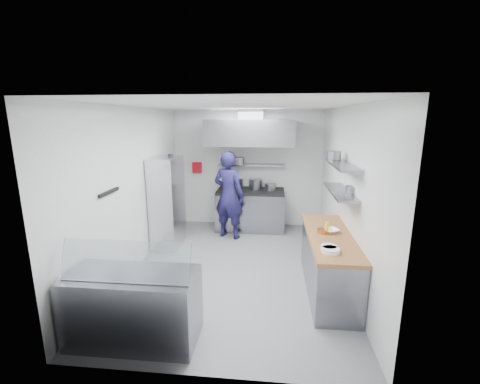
# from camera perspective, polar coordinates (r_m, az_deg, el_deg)

# --- Properties ---
(floor) EXTENTS (5.00, 5.00, 0.00)m
(floor) POSITION_cam_1_polar(r_m,az_deg,el_deg) (5.89, -0.60, -13.28)
(floor) COLOR slate
(floor) RESTS_ON ground
(ceiling) EXTENTS (5.00, 5.00, 0.00)m
(ceiling) POSITION_cam_1_polar(r_m,az_deg,el_deg) (5.28, -0.68, 15.10)
(ceiling) COLOR silver
(ceiling) RESTS_ON wall_back
(wall_back) EXTENTS (3.60, 2.80, 0.02)m
(wall_back) POSITION_cam_1_polar(r_m,az_deg,el_deg) (7.86, 1.39, 4.16)
(wall_back) COLOR white
(wall_back) RESTS_ON floor
(wall_front) EXTENTS (3.60, 2.80, 0.02)m
(wall_front) POSITION_cam_1_polar(r_m,az_deg,el_deg) (3.06, -5.93, -10.30)
(wall_front) COLOR white
(wall_front) RESTS_ON floor
(wall_left) EXTENTS (2.80, 5.00, 0.02)m
(wall_left) POSITION_cam_1_polar(r_m,az_deg,el_deg) (5.89, -18.32, 0.51)
(wall_left) COLOR white
(wall_left) RESTS_ON floor
(wall_right) EXTENTS (2.80, 5.00, 0.02)m
(wall_right) POSITION_cam_1_polar(r_m,az_deg,el_deg) (5.52, 18.28, -0.29)
(wall_right) COLOR white
(wall_right) RESTS_ON floor
(gas_range) EXTENTS (1.60, 0.80, 0.90)m
(gas_range) POSITION_cam_1_polar(r_m,az_deg,el_deg) (7.67, 1.87, -3.34)
(gas_range) COLOR gray
(gas_range) RESTS_ON floor
(cooktop) EXTENTS (1.57, 0.78, 0.06)m
(cooktop) POSITION_cam_1_polar(r_m,az_deg,el_deg) (7.55, 1.90, 0.16)
(cooktop) COLOR black
(cooktop) RESTS_ON gas_range
(stock_pot_left) EXTENTS (0.30, 0.30, 0.20)m
(stock_pot_left) POSITION_cam_1_polar(r_m,az_deg,el_deg) (7.93, -0.55, 1.75)
(stock_pot_left) COLOR slate
(stock_pot_left) RESTS_ON cooktop
(stock_pot_mid) EXTENTS (0.32, 0.32, 0.24)m
(stock_pot_mid) POSITION_cam_1_polar(r_m,az_deg,el_deg) (7.62, 2.80, 1.42)
(stock_pot_mid) COLOR slate
(stock_pot_mid) RESTS_ON cooktop
(stock_pot_right) EXTENTS (0.26, 0.26, 0.16)m
(stock_pot_right) POSITION_cam_1_polar(r_m,az_deg,el_deg) (7.52, 5.43, 0.92)
(stock_pot_right) COLOR slate
(stock_pot_right) RESTS_ON cooktop
(over_range_shelf) EXTENTS (1.60, 0.30, 0.04)m
(over_range_shelf) POSITION_cam_1_polar(r_m,az_deg,el_deg) (7.68, 2.05, 4.85)
(over_range_shelf) COLOR gray
(over_range_shelf) RESTS_ON wall_back
(shelf_pot_a) EXTENTS (0.25, 0.25, 0.18)m
(shelf_pot_a) POSITION_cam_1_polar(r_m,az_deg,el_deg) (7.52, -0.15, 5.53)
(shelf_pot_a) COLOR slate
(shelf_pot_a) RESTS_ON over_range_shelf
(extractor_hood) EXTENTS (1.90, 1.15, 0.55)m
(extractor_hood) POSITION_cam_1_polar(r_m,az_deg,el_deg) (7.19, 1.88, 10.55)
(extractor_hood) COLOR gray
(extractor_hood) RESTS_ON wall_back
(hood_duct) EXTENTS (0.55, 0.55, 0.24)m
(hood_duct) POSITION_cam_1_polar(r_m,az_deg,el_deg) (7.41, 2.03, 13.56)
(hood_duct) COLOR slate
(hood_duct) RESTS_ON extractor_hood
(red_firebox) EXTENTS (0.22, 0.10, 0.26)m
(red_firebox) POSITION_cam_1_polar(r_m,az_deg,el_deg) (7.99, -7.64, 4.34)
(red_firebox) COLOR #B50E1B
(red_firebox) RESTS_ON wall_back
(chef) EXTENTS (0.82, 0.68, 1.93)m
(chef) POSITION_cam_1_polar(r_m,az_deg,el_deg) (7.01, -2.00, -0.56)
(chef) COLOR #181541
(chef) RESTS_ON floor
(wire_rack) EXTENTS (0.50, 0.90, 1.85)m
(wire_rack) POSITION_cam_1_polar(r_m,az_deg,el_deg) (6.74, -12.78, -1.78)
(wire_rack) COLOR silver
(wire_rack) RESTS_ON floor
(rack_bin_a) EXTENTS (0.15, 0.19, 0.17)m
(rack_bin_a) POSITION_cam_1_polar(r_m,az_deg,el_deg) (6.80, -12.63, -2.72)
(rack_bin_a) COLOR white
(rack_bin_a) RESTS_ON wire_rack
(rack_bin_b) EXTENTS (0.13, 0.17, 0.15)m
(rack_bin_b) POSITION_cam_1_polar(r_m,az_deg,el_deg) (7.13, -11.65, 2.17)
(rack_bin_b) COLOR yellow
(rack_bin_b) RESTS_ON wire_rack
(rack_jar) EXTENTS (0.10, 0.10, 0.18)m
(rack_jar) POSITION_cam_1_polar(r_m,az_deg,el_deg) (6.75, -12.21, 5.84)
(rack_jar) COLOR black
(rack_jar) RESTS_ON wire_rack
(knife_strip) EXTENTS (0.04, 0.55, 0.05)m
(knife_strip) POSITION_cam_1_polar(r_m,az_deg,el_deg) (5.06, -22.26, -0.03)
(knife_strip) COLOR black
(knife_strip) RESTS_ON wall_left
(prep_counter_base) EXTENTS (0.62, 2.00, 0.84)m
(prep_counter_base) POSITION_cam_1_polar(r_m,az_deg,el_deg) (5.21, 15.40, -12.30)
(prep_counter_base) COLOR gray
(prep_counter_base) RESTS_ON floor
(prep_counter_top) EXTENTS (0.65, 2.04, 0.06)m
(prep_counter_top) POSITION_cam_1_polar(r_m,az_deg,el_deg) (5.04, 15.71, -7.66)
(prep_counter_top) COLOR olive
(prep_counter_top) RESTS_ON prep_counter_base
(plate_stack_a) EXTENTS (0.23, 0.23, 0.06)m
(plate_stack_a) POSITION_cam_1_polar(r_m,az_deg,el_deg) (4.39, 15.82, -9.95)
(plate_stack_a) COLOR white
(plate_stack_a) RESTS_ON prep_counter_top
(plate_stack_b) EXTENTS (0.21, 0.21, 0.06)m
(plate_stack_b) POSITION_cam_1_polar(r_m,az_deg,el_deg) (4.47, 15.51, -9.53)
(plate_stack_b) COLOR white
(plate_stack_b) RESTS_ON prep_counter_top
(copper_pan) EXTENTS (0.17, 0.17, 0.06)m
(copper_pan) POSITION_cam_1_polar(r_m,az_deg,el_deg) (5.07, 14.47, -6.73)
(copper_pan) COLOR #D1703B
(copper_pan) RESTS_ON prep_counter_top
(squeeze_bottle) EXTENTS (0.06, 0.06, 0.18)m
(squeeze_bottle) POSITION_cam_1_polar(r_m,az_deg,el_deg) (5.04, 15.16, -6.18)
(squeeze_bottle) COLOR yellow
(squeeze_bottle) RESTS_ON prep_counter_top
(mixing_bowl) EXTENTS (0.31, 0.31, 0.06)m
(mixing_bowl) POSITION_cam_1_polar(r_m,az_deg,el_deg) (5.13, 15.85, -6.62)
(mixing_bowl) COLOR white
(mixing_bowl) RESTS_ON prep_counter_top
(wall_shelf_lower) EXTENTS (0.30, 1.30, 0.04)m
(wall_shelf_lower) POSITION_cam_1_polar(r_m,az_deg,el_deg) (5.18, 17.33, 0.06)
(wall_shelf_lower) COLOR gray
(wall_shelf_lower) RESTS_ON wall_right
(wall_shelf_upper) EXTENTS (0.30, 1.30, 0.04)m
(wall_shelf_upper) POSITION_cam_1_polar(r_m,az_deg,el_deg) (5.10, 17.64, 4.67)
(wall_shelf_upper) COLOR gray
(wall_shelf_upper) RESTS_ON wall_right
(shelf_pot_c) EXTENTS (0.20, 0.20, 0.10)m
(shelf_pot_c) POSITION_cam_1_polar(r_m,az_deg,el_deg) (5.04, 19.33, 0.41)
(shelf_pot_c) COLOR slate
(shelf_pot_c) RESTS_ON wall_shelf_lower
(shelf_pot_d) EXTENTS (0.24, 0.24, 0.14)m
(shelf_pot_d) POSITION_cam_1_polar(r_m,az_deg,el_deg) (5.51, 16.34, 6.27)
(shelf_pot_d) COLOR slate
(shelf_pot_d) RESTS_ON wall_shelf_upper
(display_case) EXTENTS (1.50, 0.70, 0.85)m
(display_case) POSITION_cam_1_polar(r_m,az_deg,el_deg) (4.22, -18.32, -18.83)
(display_case) COLOR gray
(display_case) RESTS_ON floor
(display_glass) EXTENTS (1.47, 0.19, 0.42)m
(display_glass) POSITION_cam_1_polar(r_m,az_deg,el_deg) (3.83, -19.75, -11.46)
(display_glass) COLOR silver
(display_glass) RESTS_ON display_case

